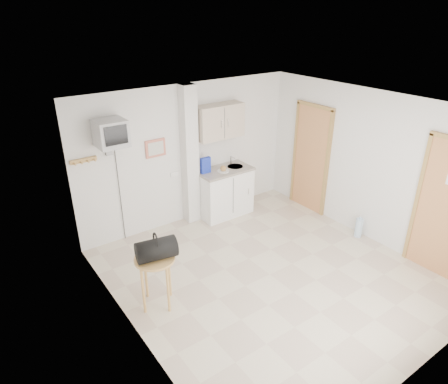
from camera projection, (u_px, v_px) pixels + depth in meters
ground at (270, 274)px, 5.98m from camera, size 4.50×4.50×0.00m
room_envelope at (284, 174)px, 5.52m from camera, size 4.24×4.54×2.55m
kitchenette at (223, 175)px, 7.41m from camera, size 1.03×0.58×2.10m
crt_television at (111, 134)px, 5.88m from camera, size 0.44×0.45×2.15m
round_table at (155, 266)px, 5.14m from camera, size 0.53×0.53×0.74m
duffel_bag at (156, 249)px, 5.01m from camera, size 0.55×0.37×0.38m
water_bottle at (359, 228)px, 6.90m from camera, size 0.13×0.13×0.38m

